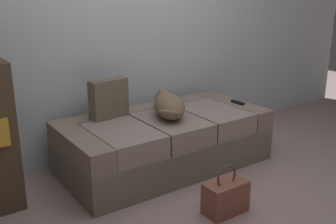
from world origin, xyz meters
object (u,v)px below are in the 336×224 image
couch (165,141)px  dog_tan (168,105)px  tv_remote (238,102)px  throw_pillow (109,99)px  handbag (226,197)px

couch → dog_tan: dog_tan is taller
tv_remote → couch: bearing=173.3°
couch → throw_pillow: (-0.42, 0.25, 0.41)m
couch → throw_pillow: throw_pillow is taller
tv_remote → throw_pillow: 1.28m
dog_tan → tv_remote: size_ratio=3.93×
couch → tv_remote: tv_remote is taller
dog_tan → handbag: 1.01m
couch → tv_remote: bearing=-6.0°
couch → throw_pillow: bearing=149.5°
dog_tan → tv_remote: bearing=-4.3°
couch → handbag: bearing=-95.7°
throw_pillow → handbag: bearing=-74.2°
handbag → tv_remote: bearing=42.7°
dog_tan → tv_remote: 0.79m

